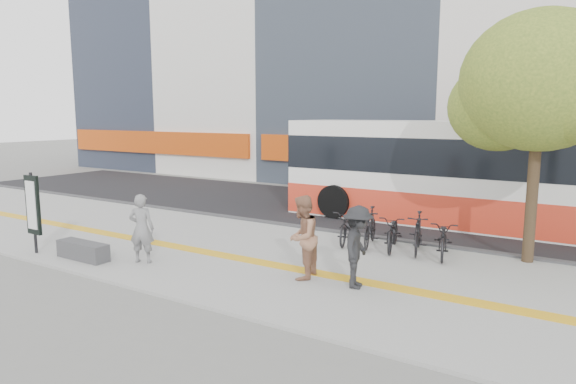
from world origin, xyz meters
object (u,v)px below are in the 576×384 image
Objects in this scene: signboard at (33,206)px; pedestrian_dark at (358,247)px; bench at (83,251)px; seated_woman at (142,228)px; pedestrian_tan at (302,237)px; bus at (476,177)px; street_tree at (540,85)px.

pedestrian_dark is (8.53, 2.10, -0.39)m from signboard.
pedestrian_dark is (6.93, 1.79, 0.67)m from bench.
pedestrian_tan is (4.06, 1.08, 0.08)m from seated_woman.
signboard is 1.22× the size of pedestrian_dark.
signboard is 3.30m from seated_woman.
bench is 1.79m from seated_woman.
bus reaches higher than seated_woman.
bus is at bearing 51.76° from bench.
bench is 0.12× the size of bus.
pedestrian_tan is 1.07× the size of pedestrian_dark.
signboard is at bearing 90.69° from pedestrian_dark.
bus is 7.49× the size of seated_woman.
street_tree reaches higher than pedestrian_tan.
signboard is 1.25× the size of seated_woman.
pedestrian_dark is (-2.85, -4.23, -3.53)m from street_tree.
pedestrian_tan is at bearing -134.04° from street_tree.
bus reaches higher than pedestrian_dark.
bus is at bearing 47.26° from signboard.
street_tree is 3.51× the size of pedestrian_dark.
bench is 5.90m from pedestrian_tan.
bench is 0.91× the size of seated_woman.
pedestrian_dark is at bearing 167.24° from seated_woman.
street_tree is at bearing 126.98° from pedestrian_tan.
bus is (-2.13, 3.68, -2.80)m from street_tree.
street_tree is 0.48× the size of bus.
street_tree is 6.95m from pedestrian_tan.
seated_woman is at bearing -146.76° from street_tree.
street_tree is 10.47m from seated_woman.
pedestrian_dark is (5.39, 1.17, 0.02)m from seated_woman.
street_tree is 5.09m from bus.
bench is 1.94m from signboard.
pedestrian_tan reaches higher than pedestrian_dark.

